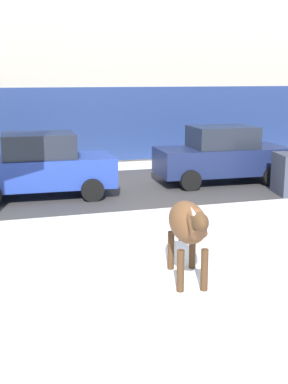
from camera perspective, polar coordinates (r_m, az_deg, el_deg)
ground_plane at (r=8.12m, az=4.50°, el=-11.72°), size 120.00×120.00×0.00m
road_strip at (r=15.55m, az=-6.35°, el=0.30°), size 60.00×5.60×0.01m
cow_brown at (r=8.38m, az=5.04°, el=-3.69°), size 0.85×1.94×1.54m
car_blue_sedan at (r=14.62m, az=-11.74°, el=2.91°), size 4.27×2.12×1.84m
car_navy_sedan at (r=16.48m, az=8.79°, el=4.14°), size 4.27×2.12×1.84m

